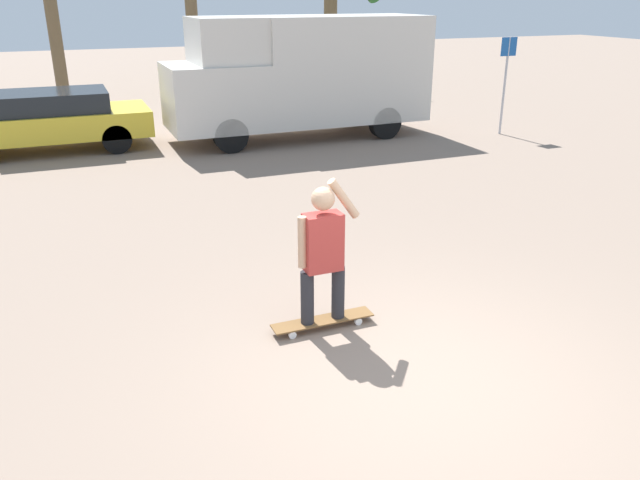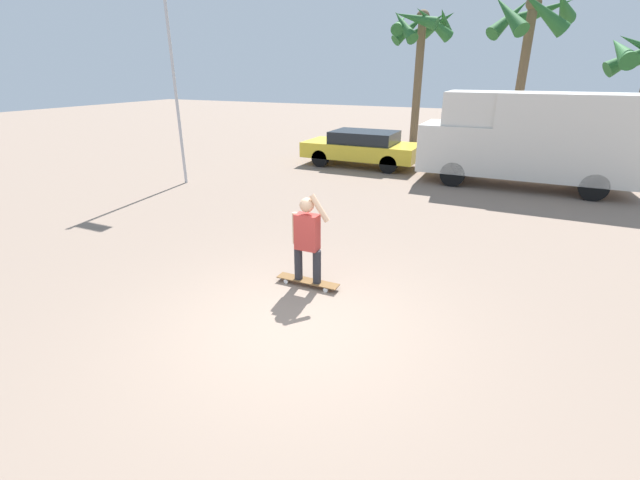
% 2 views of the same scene
% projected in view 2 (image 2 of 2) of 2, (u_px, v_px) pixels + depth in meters
% --- Properties ---
extents(ground_plane, '(80.00, 80.00, 0.00)m').
position_uv_depth(ground_plane, '(298.00, 326.00, 6.22)').
color(ground_plane, gray).
extents(skateboard, '(1.12, 0.22, 0.10)m').
position_uv_depth(skateboard, '(308.00, 281.00, 7.36)').
color(skateboard, brown).
rests_on(skateboard, ground_plane).
extents(person_skateboarder, '(0.67, 0.24, 1.55)m').
position_uv_depth(person_skateboarder, '(307.00, 235.00, 7.04)').
color(person_skateboarder, '#28282D').
rests_on(person_skateboarder, skateboard).
extents(camper_van, '(6.27, 2.04, 2.86)m').
position_uv_depth(camper_van, '(531.00, 137.00, 13.13)').
color(camper_van, black).
rests_on(camper_van, ground_plane).
extents(parked_car_yellow, '(4.37, 1.90, 1.32)m').
position_uv_depth(parked_car_yellow, '(362.00, 147.00, 16.42)').
color(parked_car_yellow, black).
rests_on(parked_car_yellow, ground_plane).
extents(palm_tree_center_background, '(3.93, 4.02, 6.92)m').
position_uv_depth(palm_tree_center_background, '(532.00, 21.00, 19.67)').
color(palm_tree_center_background, brown).
rests_on(palm_tree_center_background, ground_plane).
extents(palm_tree_far_left, '(3.25, 3.34, 6.29)m').
position_uv_depth(palm_tree_far_left, '(421.00, 32.00, 20.31)').
color(palm_tree_far_left, brown).
rests_on(palm_tree_far_left, ground_plane).
extents(flagpole, '(0.97, 0.12, 6.23)m').
position_uv_depth(flagpole, '(175.00, 68.00, 12.85)').
color(flagpole, '#B7B7BC').
rests_on(flagpole, ground_plane).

